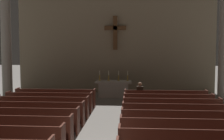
# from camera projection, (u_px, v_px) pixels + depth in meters

# --- Properties ---
(pew_left_row_3) EXTENTS (4.03, 0.50, 0.95)m
(pew_left_row_3) POSITION_uv_depth(u_px,v_px,m) (9.00, 129.00, 8.77)
(pew_left_row_3) COLOR #4C2319
(pew_left_row_3) RESTS_ON ground
(pew_left_row_4) EXTENTS (4.03, 0.50, 0.95)m
(pew_left_row_4) POSITION_uv_depth(u_px,v_px,m) (22.00, 120.00, 9.84)
(pew_left_row_4) COLOR #4C2319
(pew_left_row_4) RESTS_ON ground
(pew_left_row_5) EXTENTS (4.03, 0.50, 0.95)m
(pew_left_row_5) POSITION_uv_depth(u_px,v_px,m) (33.00, 113.00, 10.92)
(pew_left_row_5) COLOR #4C2319
(pew_left_row_5) RESTS_ON ground
(pew_left_row_6) EXTENTS (4.03, 0.50, 0.95)m
(pew_left_row_6) POSITION_uv_depth(u_px,v_px,m) (42.00, 107.00, 11.99)
(pew_left_row_6) COLOR #4C2319
(pew_left_row_6) RESTS_ON ground
(pew_left_row_7) EXTENTS (4.03, 0.50, 0.95)m
(pew_left_row_7) POSITION_uv_depth(u_px,v_px,m) (49.00, 102.00, 13.07)
(pew_left_row_7) COLOR #4C2319
(pew_left_row_7) RESTS_ON ground
(pew_left_row_8) EXTENTS (4.03, 0.50, 0.95)m
(pew_left_row_8) POSITION_uv_depth(u_px,v_px,m) (56.00, 98.00, 14.14)
(pew_left_row_8) COLOR #4C2319
(pew_left_row_8) RESTS_ON ground
(pew_right_row_3) EXTENTS (4.03, 0.50, 0.95)m
(pew_right_row_3) POSITION_uv_depth(u_px,v_px,m) (187.00, 132.00, 8.38)
(pew_right_row_3) COLOR #4C2319
(pew_right_row_3) RESTS_ON ground
(pew_right_row_4) EXTENTS (4.03, 0.50, 0.95)m
(pew_right_row_4) POSITION_uv_depth(u_px,v_px,m) (181.00, 123.00, 9.45)
(pew_right_row_4) COLOR #4C2319
(pew_right_row_4) RESTS_ON ground
(pew_right_row_5) EXTENTS (4.03, 0.50, 0.95)m
(pew_right_row_5) POSITION_uv_depth(u_px,v_px,m) (176.00, 115.00, 10.53)
(pew_right_row_5) COLOR #4C2319
(pew_right_row_5) RESTS_ON ground
(pew_right_row_6) EXTENTS (4.03, 0.50, 0.95)m
(pew_right_row_6) POSITION_uv_depth(u_px,v_px,m) (172.00, 109.00, 11.60)
(pew_right_row_6) COLOR #4C2319
(pew_right_row_6) RESTS_ON ground
(pew_right_row_7) EXTENTS (4.03, 0.50, 0.95)m
(pew_right_row_7) POSITION_uv_depth(u_px,v_px,m) (168.00, 104.00, 12.68)
(pew_right_row_7) COLOR #4C2319
(pew_right_row_7) RESTS_ON ground
(pew_right_row_8) EXTENTS (4.03, 0.50, 0.95)m
(pew_right_row_8) POSITION_uv_depth(u_px,v_px,m) (165.00, 99.00, 13.75)
(pew_right_row_8) COLOR #4C2319
(pew_right_row_8) RESTS_ON ground
(column_left_second) EXTENTS (0.85, 0.85, 6.81)m
(column_left_second) POSITION_uv_depth(u_px,v_px,m) (6.00, 42.00, 15.94)
(column_left_second) COLOR #9E998E
(column_left_second) RESTS_ON ground
(column_right_second) EXTENTS (0.85, 0.85, 6.81)m
(column_right_second) POSITION_uv_depth(u_px,v_px,m) (224.00, 42.00, 15.08)
(column_right_second) COLOR #9E998E
(column_right_second) RESTS_ON ground
(altar) EXTENTS (2.20, 0.90, 1.01)m
(altar) POSITION_uv_depth(u_px,v_px,m) (114.00, 89.00, 16.90)
(altar) COLOR #A8A399
(altar) RESTS_ON ground
(candlestick_outer_left) EXTENTS (0.16, 0.16, 0.61)m
(candlestick_outer_left) POSITION_uv_depth(u_px,v_px,m) (100.00, 77.00, 16.90)
(candlestick_outer_left) COLOR #B79338
(candlestick_outer_left) RESTS_ON altar
(candlestick_inner_left) EXTENTS (0.16, 0.16, 0.61)m
(candlestick_inner_left) POSITION_uv_depth(u_px,v_px,m) (109.00, 78.00, 16.87)
(candlestick_inner_left) COLOR #B79338
(candlestick_inner_left) RESTS_ON altar
(candlestick_inner_right) EXTENTS (0.16, 0.16, 0.61)m
(candlestick_inner_right) POSITION_uv_depth(u_px,v_px,m) (118.00, 78.00, 16.82)
(candlestick_inner_right) COLOR #B79338
(candlestick_inner_right) RESTS_ON altar
(candlestick_outer_right) EXTENTS (0.16, 0.16, 0.61)m
(candlestick_outer_right) POSITION_uv_depth(u_px,v_px,m) (128.00, 78.00, 16.78)
(candlestick_outer_right) COLOR #B79338
(candlestick_outer_right) RESTS_ON altar
(apse_with_cross) EXTENTS (13.09, 0.51, 7.22)m
(apse_with_cross) POSITION_uv_depth(u_px,v_px,m) (115.00, 39.00, 18.57)
(apse_with_cross) COLOR gray
(apse_with_cross) RESTS_ON ground
(lone_worshipper) EXTENTS (0.32, 0.43, 1.32)m
(lone_worshipper) POSITION_uv_depth(u_px,v_px,m) (140.00, 94.00, 13.86)
(lone_worshipper) COLOR #26262B
(lone_worshipper) RESTS_ON ground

